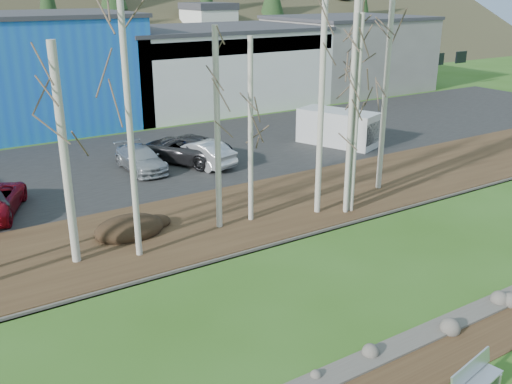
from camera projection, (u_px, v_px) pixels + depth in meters
dirt_strip at (451, 352)px, 16.57m from camera, size 80.00×1.80×0.03m
near_bank_rocks at (424, 336)px, 17.37m from camera, size 80.00×0.80×0.50m
river at (337, 281)px, 20.62m from camera, size 80.00×8.00×0.90m
far_bank_rocks at (273, 241)px, 23.87m from camera, size 80.00×0.80×0.46m
far_bank at (234, 215)px, 26.39m from camera, size 80.00×7.00×0.15m
parking_lot at (147, 161)px, 34.72m from camera, size 80.00×14.00×0.14m
building_white at (211, 66)px, 50.75m from camera, size 18.36×12.24×6.80m
building_grey at (347, 53)px, 58.78m from camera, size 14.28×12.24×7.30m
bench_intact at (474, 381)px, 14.65m from camera, size 2.00×0.91×0.97m
dirt_mound at (129, 228)px, 24.11m from camera, size 2.98×2.10×0.58m
birch_2 at (65, 158)px, 20.45m from camera, size 0.32×0.32×8.23m
birch_3 at (128, 106)px, 20.38m from camera, size 0.24×0.24×11.75m
birch_4 at (217, 132)px, 23.54m from camera, size 0.25×0.25×8.51m
birch_5 at (251, 133)px, 24.39m from camera, size 0.22×0.22×8.04m
birch_6 at (356, 117)px, 25.28m from camera, size 0.21×0.21×8.89m
birch_7 at (322, 89)px, 24.71m from camera, size 0.27×0.27×11.41m
birch_8 at (352, 96)px, 24.99m from camera, size 0.27×0.27×10.80m
birch_9 at (386, 90)px, 28.09m from camera, size 0.27×0.27×10.24m
birch_10 at (351, 118)px, 25.12m from camera, size 0.21×0.21×8.89m
birch_11 at (355, 86)px, 25.68m from camera, size 0.27×0.27×11.41m
car_3 at (141, 159)px, 32.50m from camera, size 1.90×4.63×1.34m
car_4 at (201, 151)px, 33.93m from camera, size 2.30×4.23×1.36m
car_5 at (201, 153)px, 33.32m from camera, size 2.75×4.83×1.51m
car_6 at (183, 148)px, 34.13m from camera, size 5.12×6.34×1.61m
van_white at (341, 128)px, 37.60m from camera, size 3.91×5.60×2.26m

